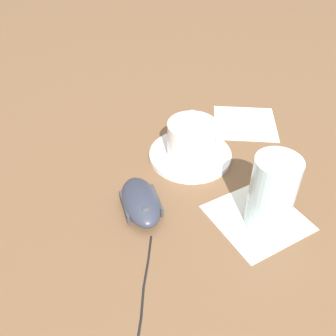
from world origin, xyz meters
The scene contains 8 objects.
ground_plane centered at (0.00, 0.00, 0.00)m, with size 3.00×3.00×0.00m, color brown.
saucer centered at (-0.09, 0.00, 0.01)m, with size 0.15×0.15×0.01m, color white.
coffee_cup centered at (-0.08, 0.00, 0.04)m, with size 0.12×0.09×0.07m.
computer_mouse centered at (0.02, -0.12, 0.02)m, with size 0.11×0.06×0.04m.
mouse_cable centered at (0.20, -0.16, 0.00)m, with size 0.23×0.11×0.00m.
napkin_under_glass centered at (0.09, 0.05, 0.00)m, with size 0.13×0.13×0.00m, color silver.
drinking_glass centered at (0.10, 0.06, 0.06)m, with size 0.07×0.07×0.12m, color silver.
napkin_spare centered at (-0.16, 0.15, 0.00)m, with size 0.13×0.13×0.00m, color white.
Camera 1 is at (0.44, -0.19, 0.44)m, focal length 40.00 mm.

